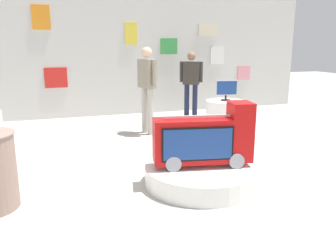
# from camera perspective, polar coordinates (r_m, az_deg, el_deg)

# --- Properties ---
(ground_plane) EXTENTS (30.00, 30.00, 0.00)m
(ground_plane) POSITION_cam_1_polar(r_m,az_deg,el_deg) (4.48, 4.19, -9.62)
(ground_plane) COLOR #B2ADA3
(back_wall_display) EXTENTS (10.08, 0.13, 3.09)m
(back_wall_display) POSITION_cam_1_polar(r_m,az_deg,el_deg) (8.78, -8.04, 11.89)
(back_wall_display) COLOR silver
(back_wall_display) RESTS_ON ground
(main_display_pedestal) EXTENTS (1.46, 1.46, 0.24)m
(main_display_pedestal) POSITION_cam_1_polar(r_m,az_deg,el_deg) (4.49, 5.57, -7.91)
(main_display_pedestal) COLOR white
(main_display_pedestal) RESTS_ON ground
(novelty_firetruck_tv) EXTENTS (1.27, 0.56, 0.80)m
(novelty_firetruck_tv) POSITION_cam_1_polar(r_m,az_deg,el_deg) (4.35, 6.06, -2.33)
(novelty_firetruck_tv) COLOR gray
(novelty_firetruck_tv) RESTS_ON main_display_pedestal
(display_pedestal_center_rear) EXTENTS (0.75, 0.75, 0.68)m
(display_pedestal_center_rear) POSITION_cam_1_polar(r_m,az_deg,el_deg) (6.90, 9.35, 1.38)
(display_pedestal_center_rear) COLOR white
(display_pedestal_center_rear) RESTS_ON ground
(tv_on_center_rear) EXTENTS (0.42, 0.19, 0.39)m
(tv_on_center_rear) POSITION_cam_1_polar(r_m,az_deg,el_deg) (6.81, 9.55, 5.96)
(tv_on_center_rear) COLOR black
(tv_on_center_rear) RESTS_ON display_pedestal_center_rear
(shopper_browsing_near_truck) EXTENTS (0.49, 0.37, 1.57)m
(shopper_browsing_near_truck) POSITION_cam_1_polar(r_m,az_deg,el_deg) (8.42, 3.82, 7.64)
(shopper_browsing_near_truck) COLOR #1E233F
(shopper_browsing_near_truck) RESTS_ON ground
(shopper_browsing_rear) EXTENTS (0.32, 0.53, 1.69)m
(shopper_browsing_rear) POSITION_cam_1_polar(r_m,az_deg,el_deg) (6.78, -3.44, 6.97)
(shopper_browsing_rear) COLOR #B2ADA3
(shopper_browsing_rear) RESTS_ON ground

